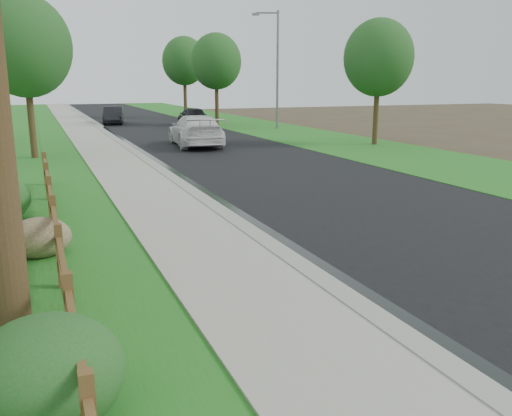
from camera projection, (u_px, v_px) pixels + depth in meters
name	position (u px, v px, depth m)	size (l,w,h in m)	color
road	(161.00, 128.00, 38.66)	(8.00, 90.00, 0.02)	black
curb	(101.00, 129.00, 37.11)	(0.40, 90.00, 0.12)	gray
wet_gutter	(106.00, 130.00, 37.24)	(0.50, 90.00, 0.00)	black
sidewalk	(81.00, 130.00, 36.63)	(2.20, 90.00, 0.10)	gray
grass_strip	(51.00, 131.00, 35.94)	(1.60, 90.00, 0.06)	#235A19
verge_far	(251.00, 125.00, 41.18)	(6.00, 90.00, 0.04)	#235A19
ranch_fence	(57.00, 234.00, 9.72)	(0.12, 16.92, 1.10)	#52321B
white_suv	(196.00, 130.00, 27.79)	(2.23, 5.49, 1.59)	silver
dark_car_mid	(192.00, 116.00, 40.41)	(1.67, 4.15, 1.41)	black
dark_car_far	(113.00, 115.00, 42.35)	(1.41, 4.04, 1.33)	black
streetlight	(275.00, 63.00, 37.04)	(1.73, 0.86, 7.92)	slate
boulder	(39.00, 238.00, 10.27)	(1.19, 0.89, 0.79)	brown
shrub_a	(46.00, 374.00, 5.18)	(1.49, 1.49, 1.12)	#1B4E1F
tree_near_left	(25.00, 47.00, 22.50)	(3.85, 3.85, 6.82)	#392A17
tree_near_right	(379.00, 58.00, 27.53)	(3.56, 3.56, 6.41)	#392A17
tree_mid_right	(216.00, 61.00, 39.79)	(3.72, 3.72, 6.75)	#392A17
tree_far_right	(184.00, 61.00, 47.96)	(3.88, 3.88, 7.16)	#392A17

